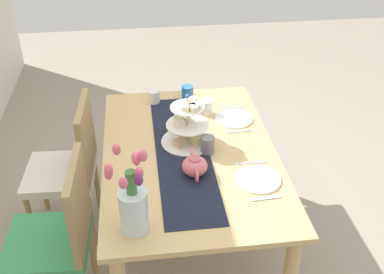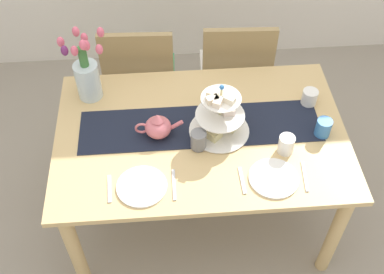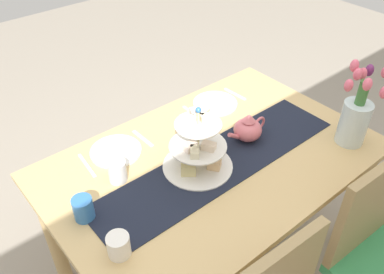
{
  "view_description": "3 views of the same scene",
  "coord_description": "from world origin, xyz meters",
  "px_view_note": "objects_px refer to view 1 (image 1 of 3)",
  "views": [
    {
      "loc": [
        -2.06,
        0.25,
        2.18
      ],
      "look_at": [
        0.07,
        -0.02,
        0.78
      ],
      "focal_mm": 43.15,
      "sensor_mm": 36.0,
      "label": 1
    },
    {
      "loc": [
        -0.17,
        -1.58,
        2.49
      ],
      "look_at": [
        -0.05,
        -0.08,
        0.79
      ],
      "focal_mm": 44.64,
      "sensor_mm": 36.0,
      "label": 2
    },
    {
      "loc": [
        0.94,
        0.98,
        1.91
      ],
      "look_at": [
        0.06,
        -0.07,
        0.83
      ],
      "focal_mm": 38.19,
      "sensor_mm": 36.0,
      "label": 3
    }
  ],
  "objects_px": {
    "dinner_plate_left": "(258,179)",
    "fork_left": "(265,198)",
    "tiered_cake_stand": "(188,127)",
    "teapot": "(195,165)",
    "dinner_plate_right": "(234,118)",
    "dining_table": "(190,167)",
    "knife_left": "(251,163)",
    "cream_jug": "(154,97)",
    "knife_right": "(229,107)",
    "tulip_vase": "(133,203)",
    "mug_white_text": "(206,107)",
    "mug_grey": "(207,144)",
    "fork_right": "(239,131)",
    "chair_left": "(60,233)",
    "mug_orange": "(187,93)",
    "chair_right": "(71,164)"
  },
  "relations": [
    {
      "from": "dining_table",
      "to": "cream_jug",
      "type": "bearing_deg",
      "value": 15.63
    },
    {
      "from": "dining_table",
      "to": "chair_right",
      "type": "height_order",
      "value": "chair_right"
    },
    {
      "from": "dinner_plate_right",
      "to": "tulip_vase",
      "type": "bearing_deg",
      "value": 144.27
    },
    {
      "from": "dining_table",
      "to": "mug_grey",
      "type": "distance_m",
      "value": 0.19
    },
    {
      "from": "chair_right",
      "to": "fork_right",
      "type": "distance_m",
      "value": 1.04
    },
    {
      "from": "dining_table",
      "to": "dinner_plate_left",
      "type": "bearing_deg",
      "value": -133.54
    },
    {
      "from": "tiered_cake_stand",
      "to": "teapot",
      "type": "bearing_deg",
      "value": 179.92
    },
    {
      "from": "fork_right",
      "to": "dinner_plate_right",
      "type": "bearing_deg",
      "value": 0.0
    },
    {
      "from": "cream_jug",
      "to": "fork_left",
      "type": "bearing_deg",
      "value": -155.12
    },
    {
      "from": "fork_left",
      "to": "mug_grey",
      "type": "height_order",
      "value": "mug_grey"
    },
    {
      "from": "dinner_plate_left",
      "to": "knife_left",
      "type": "xyz_separation_m",
      "value": [
        0.14,
        0.0,
        -0.0
      ]
    },
    {
      "from": "teapot",
      "to": "fork_right",
      "type": "bearing_deg",
      "value": -39.91
    },
    {
      "from": "tiered_cake_stand",
      "to": "knife_right",
      "type": "distance_m",
      "value": 0.49
    },
    {
      "from": "teapot",
      "to": "cream_jug",
      "type": "relative_size",
      "value": 2.8
    },
    {
      "from": "dinner_plate_left",
      "to": "dinner_plate_right",
      "type": "relative_size",
      "value": 1.0
    },
    {
      "from": "dining_table",
      "to": "fork_left",
      "type": "bearing_deg",
      "value": -144.77
    },
    {
      "from": "knife_right",
      "to": "mug_white_text",
      "type": "relative_size",
      "value": 1.79
    },
    {
      "from": "tiered_cake_stand",
      "to": "mug_white_text",
      "type": "bearing_deg",
      "value": -26.7
    },
    {
      "from": "knife_left",
      "to": "dinner_plate_right",
      "type": "relative_size",
      "value": 0.74
    },
    {
      "from": "dining_table",
      "to": "tiered_cake_stand",
      "type": "relative_size",
      "value": 4.76
    },
    {
      "from": "fork_left",
      "to": "tiered_cake_stand",
      "type": "bearing_deg",
      "value": 30.3
    },
    {
      "from": "tulip_vase",
      "to": "cream_jug",
      "type": "relative_size",
      "value": 4.74
    },
    {
      "from": "cream_jug",
      "to": "knife_right",
      "type": "bearing_deg",
      "value": -105.31
    },
    {
      "from": "chair_left",
      "to": "tulip_vase",
      "type": "xyz_separation_m",
      "value": [
        -0.25,
        -0.39,
        0.37
      ]
    },
    {
      "from": "teapot",
      "to": "dinner_plate_right",
      "type": "height_order",
      "value": "teapot"
    },
    {
      "from": "chair_left",
      "to": "mug_orange",
      "type": "xyz_separation_m",
      "value": [
        0.91,
        -0.76,
        0.27
      ]
    },
    {
      "from": "teapot",
      "to": "knife_right",
      "type": "xyz_separation_m",
      "value": [
        0.66,
        -0.31,
        -0.06
      ]
    },
    {
      "from": "knife_left",
      "to": "mug_white_text",
      "type": "relative_size",
      "value": 1.79
    },
    {
      "from": "tulip_vase",
      "to": "chair_right",
      "type": "bearing_deg",
      "value": 24.78
    },
    {
      "from": "fork_right",
      "to": "knife_right",
      "type": "bearing_deg",
      "value": 0.0
    },
    {
      "from": "dinner_plate_left",
      "to": "fork_left",
      "type": "xyz_separation_m",
      "value": [
        -0.15,
        0.0,
        -0.0
      ]
    },
    {
      "from": "cream_jug",
      "to": "dinner_plate_right",
      "type": "bearing_deg",
      "value": -120.12
    },
    {
      "from": "knife_right",
      "to": "mug_orange",
      "type": "height_order",
      "value": "mug_orange"
    },
    {
      "from": "fork_left",
      "to": "knife_left",
      "type": "distance_m",
      "value": 0.29
    },
    {
      "from": "tiered_cake_stand",
      "to": "dinner_plate_right",
      "type": "relative_size",
      "value": 1.32
    },
    {
      "from": "mug_white_text",
      "to": "mug_orange",
      "type": "height_order",
      "value": "same"
    },
    {
      "from": "fork_right",
      "to": "mug_white_text",
      "type": "height_order",
      "value": "mug_white_text"
    },
    {
      "from": "teapot",
      "to": "dinner_plate_right",
      "type": "distance_m",
      "value": 0.61
    },
    {
      "from": "tulip_vase",
      "to": "dinner_plate_left",
      "type": "height_order",
      "value": "tulip_vase"
    },
    {
      "from": "cream_jug",
      "to": "mug_white_text",
      "type": "distance_m",
      "value": 0.37
    },
    {
      "from": "dining_table",
      "to": "mug_grey",
      "type": "height_order",
      "value": "mug_grey"
    },
    {
      "from": "dinner_plate_left",
      "to": "dinner_plate_right",
      "type": "xyz_separation_m",
      "value": [
        0.6,
        0.0,
        0.0
      ]
    },
    {
      "from": "fork_left",
      "to": "knife_left",
      "type": "bearing_deg",
      "value": 0.0
    },
    {
      "from": "teapot",
      "to": "tulip_vase",
      "type": "distance_m",
      "value": 0.48
    },
    {
      "from": "mug_white_text",
      "to": "mug_grey",
      "type": "bearing_deg",
      "value": 172.25
    },
    {
      "from": "fork_left",
      "to": "dinner_plate_right",
      "type": "bearing_deg",
      "value": 0.0
    },
    {
      "from": "knife_left",
      "to": "dining_table",
      "type": "bearing_deg",
      "value": 64.17
    },
    {
      "from": "dinner_plate_right",
      "to": "mug_white_text",
      "type": "relative_size",
      "value": 2.42
    },
    {
      "from": "dinner_plate_left",
      "to": "mug_grey",
      "type": "bearing_deg",
      "value": 38.19
    },
    {
      "from": "tiered_cake_stand",
      "to": "tulip_vase",
      "type": "height_order",
      "value": "tulip_vase"
    }
  ]
}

